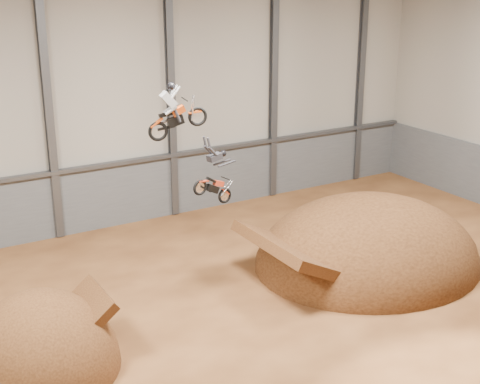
# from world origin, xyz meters

# --- Properties ---
(floor) EXTENTS (40.00, 40.00, 0.00)m
(floor) POSITION_xyz_m (0.00, 0.00, 0.00)
(floor) COLOR #532D16
(floor) RESTS_ON ground
(back_wall) EXTENTS (40.00, 0.10, 14.00)m
(back_wall) POSITION_xyz_m (0.00, 15.00, 7.00)
(back_wall) COLOR #A39C90
(back_wall) RESTS_ON ground
(lower_band_back) EXTENTS (39.80, 0.18, 3.50)m
(lower_band_back) POSITION_xyz_m (0.00, 14.90, 1.75)
(lower_band_back) COLOR #5A5D62
(lower_band_back) RESTS_ON ground
(steel_rail) EXTENTS (39.80, 0.35, 0.20)m
(steel_rail) POSITION_xyz_m (0.00, 14.75, 3.55)
(steel_rail) COLOR #47494F
(steel_rail) RESTS_ON lower_band_back
(steel_column_2) EXTENTS (0.40, 0.36, 13.90)m
(steel_column_2) POSITION_xyz_m (-3.33, 14.80, 7.00)
(steel_column_2) COLOR #47494F
(steel_column_2) RESTS_ON ground
(steel_column_3) EXTENTS (0.40, 0.36, 13.90)m
(steel_column_3) POSITION_xyz_m (3.33, 14.80, 7.00)
(steel_column_3) COLOR #47494F
(steel_column_3) RESTS_ON ground
(steel_column_4) EXTENTS (0.40, 0.36, 13.90)m
(steel_column_4) POSITION_xyz_m (10.00, 14.80, 7.00)
(steel_column_4) COLOR #47494F
(steel_column_4) RESTS_ON ground
(steel_column_5) EXTENTS (0.40, 0.36, 13.90)m
(steel_column_5) POSITION_xyz_m (16.67, 14.80, 7.00)
(steel_column_5) COLOR #47494F
(steel_column_5) RESTS_ON ground
(takeoff_ramp) EXTENTS (5.32, 6.14, 5.32)m
(takeoff_ramp) POSITION_xyz_m (-7.29, 3.26, 0.00)
(takeoff_ramp) COLOR #371D0D
(takeoff_ramp) RESTS_ON ground
(landing_ramp) EXTENTS (11.12, 9.84, 6.42)m
(landing_ramp) POSITION_xyz_m (8.36, 4.00, 0.00)
(landing_ramp) COLOR #371D0D
(landing_ramp) RESTS_ON ground
(fmx_rider_a) EXTENTS (2.82, 1.33, 2.57)m
(fmx_rider_a) POSITION_xyz_m (-1.66, 3.23, 8.80)
(fmx_rider_a) COLOR #CC4710
(fmx_rider_b) EXTENTS (3.49, 1.26, 3.24)m
(fmx_rider_b) POSITION_xyz_m (0.16, 4.50, 5.70)
(fmx_rider_b) COLOR #B3321A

